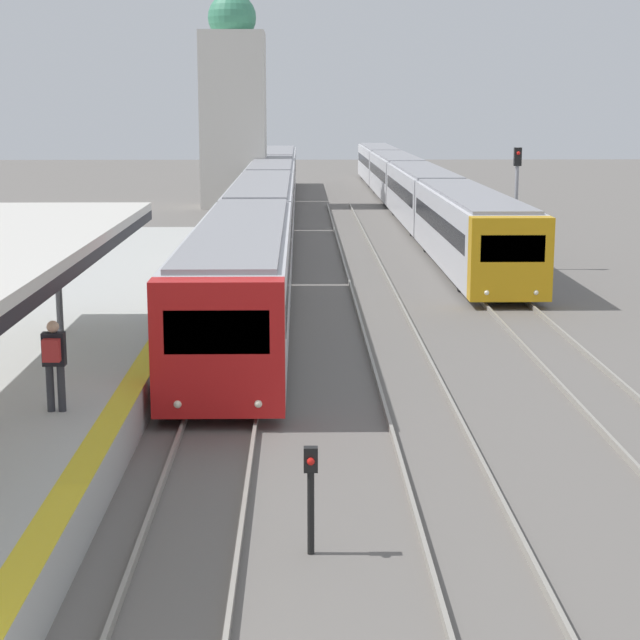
{
  "coord_description": "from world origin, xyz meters",
  "views": [
    {
      "loc": [
        1.61,
        -8.49,
        6.28
      ],
      "look_at": [
        2.05,
        14.64,
        1.64
      ],
      "focal_mm": 60.0,
      "sensor_mm": 36.0,
      "label": 1
    }
  ],
  "objects_px": {
    "person_on_platform": "(54,358)",
    "train_near": "(268,197)",
    "train_far": "(408,183)",
    "signal_mast_far": "(516,193)",
    "signal_post_near": "(311,487)"
  },
  "relations": [
    {
      "from": "person_on_platform",
      "to": "train_near",
      "type": "distance_m",
      "value": 35.98
    },
    {
      "from": "train_far",
      "to": "signal_mast_far",
      "type": "bearing_deg",
      "value": -85.75
    },
    {
      "from": "train_far",
      "to": "signal_mast_far",
      "type": "distance_m",
      "value": 24.04
    },
    {
      "from": "person_on_platform",
      "to": "train_near",
      "type": "relative_size",
      "value": 0.02
    },
    {
      "from": "signal_mast_far",
      "to": "train_near",
      "type": "bearing_deg",
      "value": 127.0
    },
    {
      "from": "train_far",
      "to": "train_near",
      "type": "bearing_deg",
      "value": -127.52
    },
    {
      "from": "person_on_platform",
      "to": "signal_mast_far",
      "type": "bearing_deg",
      "value": 60.58
    },
    {
      "from": "person_on_platform",
      "to": "signal_mast_far",
      "type": "distance_m",
      "value": 26.0
    },
    {
      "from": "person_on_platform",
      "to": "train_far",
      "type": "distance_m",
      "value": 47.84
    },
    {
      "from": "person_on_platform",
      "to": "train_near",
      "type": "bearing_deg",
      "value": 85.57
    },
    {
      "from": "signal_post_near",
      "to": "signal_mast_far",
      "type": "distance_m",
      "value": 28.21
    },
    {
      "from": "train_far",
      "to": "signal_mast_far",
      "type": "relative_size",
      "value": 13.74
    },
    {
      "from": "signal_post_near",
      "to": "signal_mast_far",
      "type": "relative_size",
      "value": 0.34
    },
    {
      "from": "person_on_platform",
      "to": "signal_post_near",
      "type": "relative_size",
      "value": 1.05
    },
    {
      "from": "train_near",
      "to": "signal_mast_far",
      "type": "height_order",
      "value": "signal_mast_far"
    }
  ]
}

